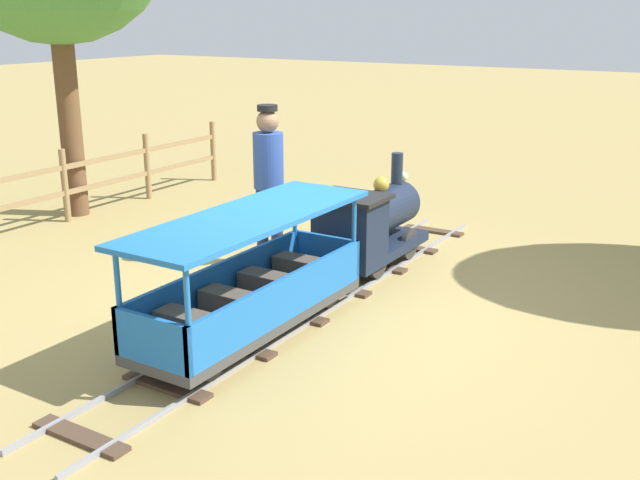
# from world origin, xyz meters

# --- Properties ---
(ground_plane) EXTENTS (60.00, 60.00, 0.00)m
(ground_plane) POSITION_xyz_m (0.00, 0.00, 0.00)
(ground_plane) COLOR #A38C51
(track) EXTENTS (0.71, 6.05, 0.04)m
(track) POSITION_xyz_m (0.00, 0.06, 0.02)
(track) COLOR gray
(track) RESTS_ON ground_plane
(locomotive) EXTENTS (0.67, 1.45, 1.06)m
(locomotive) POSITION_xyz_m (0.00, 1.09, 0.48)
(locomotive) COLOR #192338
(locomotive) RESTS_ON ground_plane
(passenger_car) EXTENTS (0.77, 2.35, 0.97)m
(passenger_car) POSITION_xyz_m (0.00, -0.84, 0.42)
(passenger_car) COLOR #3F3F3F
(passenger_car) RESTS_ON ground_plane
(conductor_person) EXTENTS (0.30, 0.30, 1.62)m
(conductor_person) POSITION_xyz_m (-0.95, 0.73, 0.96)
(conductor_person) COLOR #282D47
(conductor_person) RESTS_ON ground_plane
(fence_section) EXTENTS (0.08, 7.13, 0.90)m
(fence_section) POSITION_xyz_m (-4.02, 0.06, 0.48)
(fence_section) COLOR #93754C
(fence_section) RESTS_ON ground_plane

